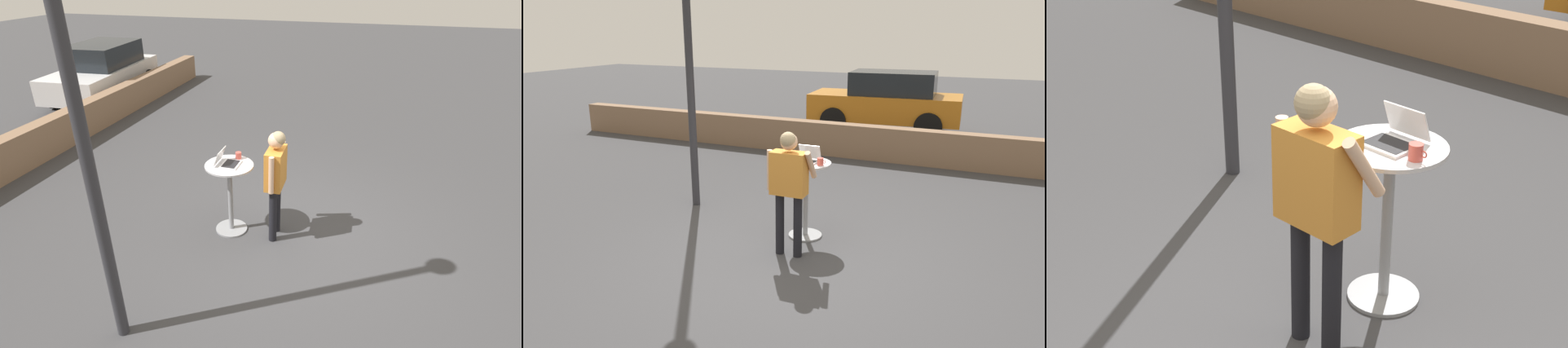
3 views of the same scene
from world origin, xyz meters
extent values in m
cylinder|color=gray|center=(-0.11, 0.91, 0.01)|extent=(0.46, 0.46, 0.03)
cylinder|color=gray|center=(-0.11, 0.91, 0.53)|extent=(0.07, 0.07, 1.01)
cylinder|color=#B7B7BC|center=(-0.11, 0.91, 1.05)|extent=(0.67, 0.67, 0.02)
cube|color=silver|center=(-0.11, 0.88, 1.07)|extent=(0.30, 0.24, 0.02)
cube|color=black|center=(-0.11, 0.88, 1.08)|extent=(0.27, 0.19, 0.00)
cube|color=silver|center=(-0.11, 1.04, 1.18)|extent=(0.30, 0.09, 0.20)
cube|color=white|center=(-0.11, 1.03, 1.18)|extent=(0.28, 0.07, 0.17)
cylinder|color=#C14C42|center=(0.11, 0.85, 1.11)|extent=(0.08, 0.08, 0.10)
torus|color=#C14C42|center=(0.16, 0.85, 1.11)|extent=(0.04, 0.01, 0.04)
cylinder|color=black|center=(-0.20, 0.26, 0.41)|extent=(0.11, 0.11, 0.81)
cylinder|color=black|center=(0.04, 0.26, 0.41)|extent=(0.11, 0.11, 0.81)
cube|color=orange|center=(-0.08, 0.26, 1.08)|extent=(0.45, 0.23, 0.54)
sphere|color=#DBAD89|center=(-0.08, 0.26, 1.48)|extent=(0.21, 0.21, 0.21)
sphere|color=#9E8966|center=(-0.08, 0.23, 1.51)|extent=(0.19, 0.19, 0.19)
cylinder|color=#DBAD89|center=(-0.34, 0.25, 1.10)|extent=(0.07, 0.07, 0.51)
cylinder|color=#DBAD89|center=(0.17, 0.34, 1.20)|extent=(0.08, 0.31, 0.40)
camera|label=1|loc=(-4.80, -0.88, 3.48)|focal=28.00mm
camera|label=2|loc=(2.32, -5.18, 2.83)|focal=35.00mm
camera|label=3|loc=(2.31, -2.13, 2.75)|focal=50.00mm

